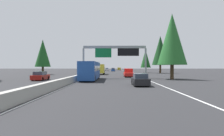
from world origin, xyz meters
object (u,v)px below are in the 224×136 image
(sedan_mid_right, at_px, (113,70))
(conifer_right_near, at_px, (172,39))
(bus_far_right, at_px, (90,70))
(sedan_mid_left, at_px, (107,69))
(sign_gantry_overhead, at_px, (115,52))
(oncoming_near, at_px, (94,70))
(sedan_mid_center, at_px, (113,69))
(minivan_far_left, at_px, (119,69))
(conifer_right_mid, at_px, (160,51))
(sedan_near_center, at_px, (140,80))
(conifer_right_far, at_px, (146,59))
(pickup_near_right, at_px, (129,73))
(box_truck_far_center, at_px, (100,69))
(oncoming_far, at_px, (40,76))
(conifer_left_near, at_px, (43,53))

(sedan_mid_right, bearing_deg, conifer_right_near, -169.42)
(bus_far_right, bearing_deg, sedan_mid_left, -0.13)
(sign_gantry_overhead, relative_size, oncoming_near, 2.88)
(sign_gantry_overhead, bearing_deg, sedan_mid_center, 0.50)
(minivan_far_left, distance_m, sedan_mid_left, 16.08)
(conifer_right_mid, bearing_deg, sedan_near_center, 163.91)
(sedan_mid_right, xyz_separation_m, conifer_right_far, (-20.70, -12.28, 4.58))
(oncoming_near, bearing_deg, conifer_right_mid, 54.03)
(pickup_near_right, bearing_deg, sedan_mid_right, 4.09)
(minivan_far_left, relative_size, oncoming_near, 1.14)
(box_truck_far_center, relative_size, pickup_near_right, 1.52)
(sign_gantry_overhead, relative_size, conifer_right_near, 1.06)
(box_truck_far_center, relative_size, sedan_mid_left, 1.93)
(sign_gantry_overhead, xyz_separation_m, sedan_mid_left, (71.43, 4.21, -4.42))
(sign_gantry_overhead, xyz_separation_m, bus_far_right, (-4.96, 4.38, -3.38))
(oncoming_far, bearing_deg, conifer_left_near, -161.04)
(sedan_near_center, distance_m, conifer_right_mid, 47.37)
(bus_far_right, height_order, conifer_left_near, conifer_left_near)
(conifer_left_near, bearing_deg, sign_gantry_overhead, -130.80)
(box_truck_far_center, distance_m, sedan_mid_right, 37.10)
(sign_gantry_overhead, distance_m, conifer_left_near, 27.67)
(bus_far_right, bearing_deg, sedan_mid_right, -3.49)
(conifer_right_mid, bearing_deg, conifer_right_near, 170.41)
(sedan_mid_right, bearing_deg, conifer_left_near, 151.84)
(sedan_mid_center, distance_m, sedan_mid_right, 26.61)
(oncoming_far, bearing_deg, pickup_near_right, 125.18)
(box_truck_far_center, height_order, sedan_mid_center, box_truck_far_center)
(oncoming_far, relative_size, conifer_left_near, 0.43)
(box_truck_far_center, height_order, sedan_mid_right, box_truck_far_center)
(sedan_mid_center, relative_size, conifer_left_near, 0.43)
(conifer_right_mid, distance_m, conifer_right_far, 7.30)
(sedan_mid_center, height_order, conifer_right_near, conifer_right_near)
(sedan_mid_center, distance_m, conifer_left_near, 67.78)
(conifer_right_near, bearing_deg, box_truck_far_center, 33.79)
(pickup_near_right, bearing_deg, sedan_mid_left, 6.18)
(oncoming_near, bearing_deg, sedan_near_center, 10.64)
(sedan_mid_right, distance_m, conifer_right_far, 24.50)
(sedan_mid_right, bearing_deg, pickup_near_right, -175.91)
(bus_far_right, distance_m, oncoming_far, 8.41)
(sedan_mid_center, bearing_deg, conifer_right_mid, -162.50)
(sedan_mid_right, xyz_separation_m, conifer_right_near, (-58.82, -10.98, 6.61))
(minivan_far_left, distance_m, pickup_near_right, 80.76)
(sedan_near_center, height_order, box_truck_far_center, box_truck_far_center)
(sedan_mid_center, bearing_deg, sedan_near_center, -177.88)
(conifer_left_near, bearing_deg, oncoming_near, -21.87)
(sign_gantry_overhead, distance_m, pickup_near_right, 7.21)
(pickup_near_right, height_order, conifer_right_near, conifer_right_near)
(sedan_mid_center, xyz_separation_m, oncoming_far, (-88.50, 11.95, 0.00))
(pickup_near_right, bearing_deg, conifer_left_near, 61.44)
(oncoming_near, bearing_deg, sedan_mid_left, 168.61)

